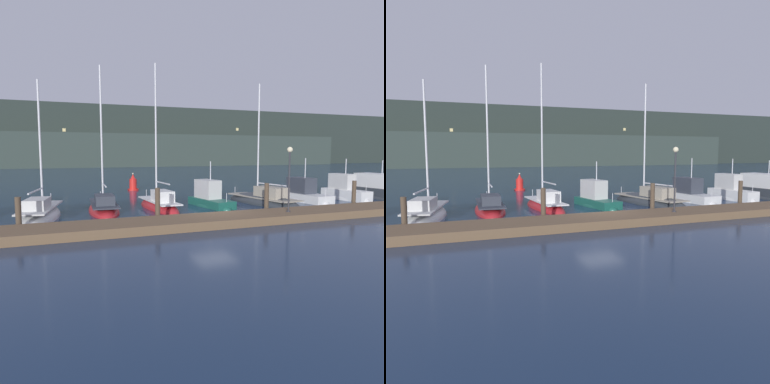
{
  "view_description": "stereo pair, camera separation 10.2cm",
  "coord_description": "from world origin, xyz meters",
  "views": [
    {
      "loc": [
        -9.21,
        -19.87,
        3.91
      ],
      "look_at": [
        0.0,
        3.68,
        1.2
      ],
      "focal_mm": 35.0,
      "sensor_mm": 36.0,
      "label": 1
    },
    {
      "loc": [
        -9.11,
        -19.9,
        3.91
      ],
      "look_at": [
        0.0,
        3.68,
        1.2
      ],
      "focal_mm": 35.0,
      "sensor_mm": 36.0,
      "label": 2
    }
  ],
  "objects": [
    {
      "name": "channel_buoy",
      "position": [
        -0.95,
        17.85,
        0.65
      ],
      "size": [
        1.1,
        1.1,
        1.79
      ],
      "color": "red",
      "rests_on": "ground"
    },
    {
      "name": "hillside_backdrop",
      "position": [
        0.66,
        89.33,
        7.67
      ],
      "size": [
        240.0,
        23.0,
        16.63
      ],
      "color": "#28332D",
      "rests_on": "ground"
    },
    {
      "name": "ground_plane",
      "position": [
        0.0,
        0.0,
        0.0
      ],
      "size": [
        400.0,
        400.0,
        0.0
      ],
      "primitive_type": "plane",
      "color": "#192D4C"
    },
    {
      "name": "sailboat_berth_7",
      "position": [
        6.09,
        4.38,
        0.12
      ],
      "size": [
        3.27,
        8.02,
        9.79
      ],
      "color": "#2D3338",
      "rests_on": "ground"
    },
    {
      "name": "motorboat_berth_10",
      "position": [
        17.44,
        3.81,
        0.36
      ],
      "size": [
        2.94,
        7.51,
        3.82
      ],
      "color": "#2D3338",
      "rests_on": "ground"
    },
    {
      "name": "dock",
      "position": [
        0.0,
        -1.72,
        0.23
      ],
      "size": [
        43.3,
        2.8,
        0.45
      ],
      "primitive_type": "cube",
      "color": "brown",
      "rests_on": "ground"
    },
    {
      "name": "mooring_pile_4",
      "position": [
        10.54,
        -0.07,
        0.97
      ],
      "size": [
        0.28,
        0.28,
        1.94
      ],
      "primitive_type": "cylinder",
      "color": "#4C3D2D",
      "rests_on": "ground"
    },
    {
      "name": "dock_lamppost",
      "position": [
        3.84,
        -1.89,
        2.98
      ],
      "size": [
        0.32,
        0.32,
        3.76
      ],
      "color": "#2D2D33",
      "rests_on": "dock"
    },
    {
      "name": "motorboat_berth_6",
      "position": [
        1.79,
        4.63,
        0.34
      ],
      "size": [
        2.21,
        4.91,
        3.74
      ],
      "color": "#195647",
      "rests_on": "ground"
    },
    {
      "name": "sailboat_berth_5",
      "position": [
        -1.97,
        4.92,
        0.16
      ],
      "size": [
        1.97,
        6.61,
        10.57
      ],
      "color": "red",
      "rests_on": "ground"
    },
    {
      "name": "motorboat_berth_8",
      "position": [
        9.96,
        4.48,
        0.32
      ],
      "size": [
        2.12,
        5.22,
        3.96
      ],
      "color": "white",
      "rests_on": "ground"
    },
    {
      "name": "mooring_pile_1",
      "position": [
        -10.54,
        -0.07,
        0.87
      ],
      "size": [
        0.28,
        0.28,
        1.74
      ],
      "primitive_type": "cylinder",
      "color": "#4C3D2D",
      "rests_on": "ground"
    },
    {
      "name": "mooring_pile_3",
      "position": [
        3.51,
        -0.07,
        0.99
      ],
      "size": [
        0.28,
        0.28,
        1.99
      ],
      "primitive_type": "cylinder",
      "color": "#4C3D2D",
      "rests_on": "ground"
    },
    {
      "name": "mooring_pile_2",
      "position": [
        -3.51,
        -0.07,
        0.97
      ],
      "size": [
        0.28,
        0.28,
        1.94
      ],
      "primitive_type": "cylinder",
      "color": "#4C3D2D",
      "rests_on": "ground"
    },
    {
      "name": "motorboat_berth_9",
      "position": [
        13.75,
        4.11,
        0.36
      ],
      "size": [
        1.73,
        4.77,
        4.04
      ],
      "color": "white",
      "rests_on": "ground"
    },
    {
      "name": "sailboat_berth_3",
      "position": [
        -9.59,
        3.39,
        0.13
      ],
      "size": [
        3.16,
        7.01,
        8.75
      ],
      "color": "white",
      "rests_on": "ground"
    },
    {
      "name": "sailboat_berth_4",
      "position": [
        -5.74,
        5.03,
        0.13
      ],
      "size": [
        2.38,
        6.63,
        10.15
      ],
      "color": "red",
      "rests_on": "ground"
    }
  ]
}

